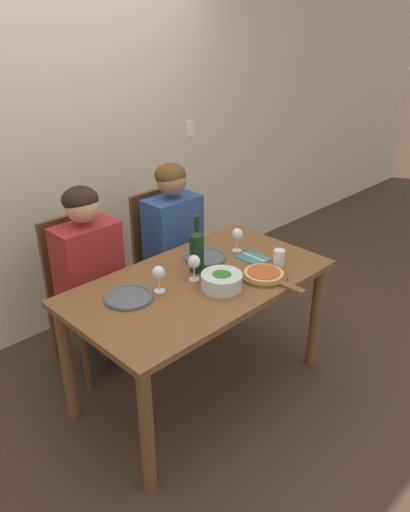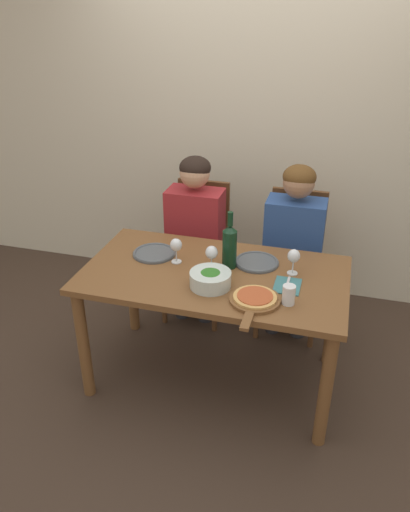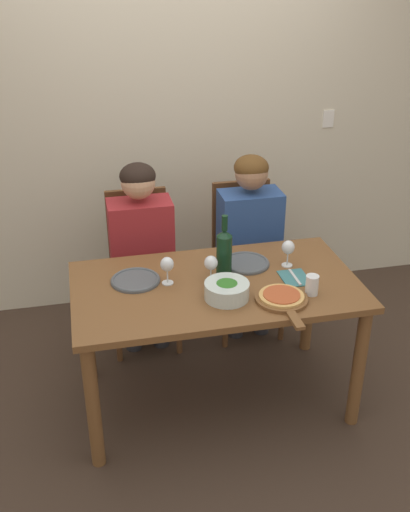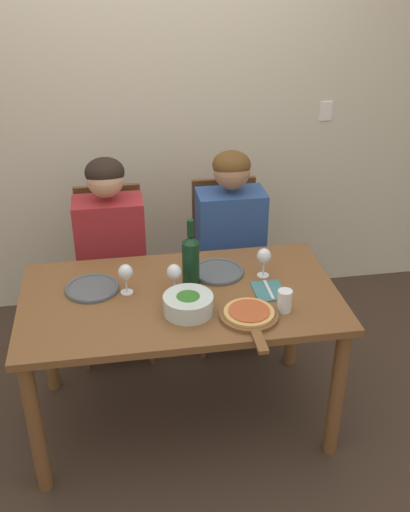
% 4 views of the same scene
% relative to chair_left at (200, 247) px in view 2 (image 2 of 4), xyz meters
% --- Properties ---
extents(ground_plane, '(40.00, 40.00, 0.00)m').
position_rel_chair_left_xyz_m(ground_plane, '(0.31, -0.75, -0.52)').
color(ground_plane, '#3D2D23').
extents(back_wall, '(10.00, 0.06, 2.70)m').
position_rel_chair_left_xyz_m(back_wall, '(0.31, 0.52, 0.83)').
color(back_wall, beige).
rests_on(back_wall, ground).
extents(dining_table, '(1.49, 0.82, 0.76)m').
position_rel_chair_left_xyz_m(dining_table, '(0.31, -0.75, 0.13)').
color(dining_table, brown).
rests_on(dining_table, ground).
extents(chair_left, '(0.42, 0.42, 0.99)m').
position_rel_chair_left_xyz_m(chair_left, '(0.00, 0.00, 0.00)').
color(chair_left, brown).
rests_on(chair_left, ground).
extents(chair_right, '(0.42, 0.42, 0.99)m').
position_rel_chair_left_xyz_m(chair_right, '(0.68, 0.00, 0.00)').
color(chair_right, brown).
rests_on(chair_right, ground).
extents(person_woman, '(0.47, 0.51, 1.22)m').
position_rel_chair_left_xyz_m(person_woman, '(0.00, -0.12, 0.22)').
color(person_woman, '#28282D').
rests_on(person_woman, ground).
extents(person_man, '(0.47, 0.51, 1.22)m').
position_rel_chair_left_xyz_m(person_man, '(0.68, -0.12, 0.22)').
color(person_man, '#28282D').
rests_on(person_man, ground).
extents(wine_bottle, '(0.08, 0.08, 0.34)m').
position_rel_chair_left_xyz_m(wine_bottle, '(0.37, -0.66, 0.38)').
color(wine_bottle, black).
rests_on(wine_bottle, dining_table).
extents(broccoli_bowl, '(0.22, 0.22, 0.09)m').
position_rel_chair_left_xyz_m(broccoli_bowl, '(0.33, -0.90, 0.29)').
color(broccoli_bowl, silver).
rests_on(broccoli_bowl, dining_table).
extents(dinner_plate_left, '(0.26, 0.26, 0.02)m').
position_rel_chair_left_xyz_m(dinner_plate_left, '(-0.10, -0.63, 0.25)').
color(dinner_plate_left, '#4C5156').
rests_on(dinner_plate_left, dining_table).
extents(dinner_plate_right, '(0.26, 0.26, 0.02)m').
position_rel_chair_left_xyz_m(dinner_plate_right, '(0.52, -0.58, 0.25)').
color(dinner_plate_right, '#4C5156').
rests_on(dinner_plate_right, dining_table).
extents(pizza_on_board, '(0.26, 0.40, 0.04)m').
position_rel_chair_left_xyz_m(pizza_on_board, '(0.59, -0.99, 0.26)').
color(pizza_on_board, brown).
rests_on(pizza_on_board, dining_table).
extents(wine_glass_left, '(0.07, 0.07, 0.15)m').
position_rel_chair_left_xyz_m(wine_glass_left, '(0.06, -0.69, 0.35)').
color(wine_glass_left, silver).
rests_on(wine_glass_left, dining_table).
extents(wine_glass_right, '(0.07, 0.07, 0.15)m').
position_rel_chair_left_xyz_m(wine_glass_right, '(0.73, -0.64, 0.35)').
color(wine_glass_right, silver).
rests_on(wine_glass_right, dining_table).
extents(wine_glass_centre, '(0.07, 0.07, 0.15)m').
position_rel_chair_left_xyz_m(wine_glass_centre, '(0.29, -0.73, 0.35)').
color(wine_glass_centre, silver).
rests_on(wine_glass_centre, dining_table).
extents(water_tumbler, '(0.07, 0.07, 0.10)m').
position_rel_chair_left_xyz_m(water_tumbler, '(0.75, -0.95, 0.29)').
color(water_tumbler, silver).
rests_on(water_tumbler, dining_table).
extents(fork_on_napkin, '(0.14, 0.18, 0.01)m').
position_rel_chair_left_xyz_m(fork_on_napkin, '(0.73, -0.79, 0.25)').
color(fork_on_napkin, '#387075').
rests_on(fork_on_napkin, dining_table).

